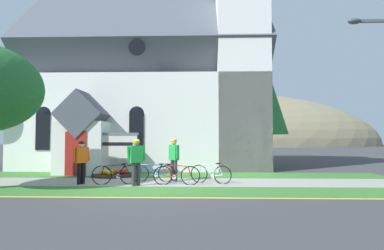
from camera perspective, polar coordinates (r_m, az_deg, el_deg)
ground at (r=15.12m, az=-5.98°, el=-9.17°), size 140.00×140.00×0.00m
sidewalk_slab at (r=13.12m, az=-13.52°, el=-10.13°), size 32.00×2.35×0.01m
grass_verge at (r=11.10m, az=-16.47°, el=-11.54°), size 32.00×1.91×0.01m
church_lawn at (r=15.42m, az=-11.17°, el=-8.99°), size 24.00×2.41×0.01m
curb_paint_stripe at (r=10.07m, az=-18.48°, el=-12.48°), size 28.00×0.16×0.01m
church_building at (r=21.59m, az=-6.46°, el=6.49°), size 14.71×12.35×14.46m
church_sign at (r=15.36m, az=-13.82°, el=-3.94°), size 2.16×0.14×2.04m
flower_bed at (r=15.06m, az=-14.30°, el=-8.78°), size 1.95×1.95×0.34m
bicycle_green at (r=12.39m, az=3.48°, el=-8.92°), size 1.60×0.70×0.83m
bicycle_red at (r=12.45m, az=-13.82°, el=-8.79°), size 1.76×0.41×0.82m
bicycle_black at (r=11.95m, az=-2.88°, el=-9.15°), size 1.79×0.09×0.83m
bicycle_white at (r=12.93m, az=-7.07°, el=-8.71°), size 1.77×0.10×0.76m
cyclist_in_green_jersey at (r=11.79m, az=-10.21°, el=-6.01°), size 0.61×0.48×1.75m
cyclist_in_red_jersey at (r=12.77m, az=-19.69°, el=-5.91°), size 0.49×0.60×1.66m
cyclist_in_yellow_jersey at (r=12.93m, az=-3.35°, el=-5.70°), size 0.47×0.68×1.75m
roadside_conifer at (r=18.93m, az=11.76°, el=7.55°), size 3.61×3.61×8.09m
distant_hill at (r=79.36m, az=5.63°, el=-3.67°), size 75.55×47.99×25.72m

